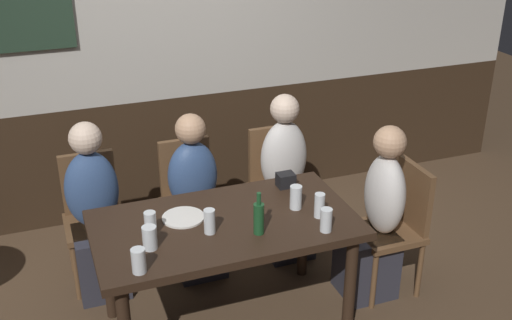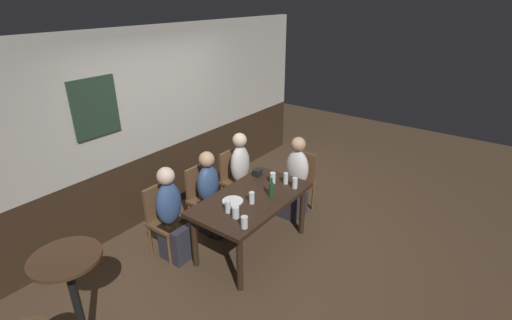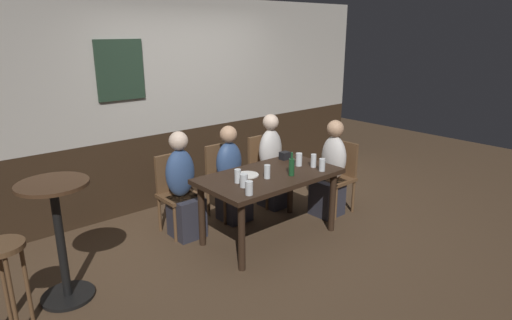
% 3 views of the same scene
% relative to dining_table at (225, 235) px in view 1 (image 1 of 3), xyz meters
% --- Properties ---
extents(wall_back, '(6.40, 0.13, 2.60)m').
position_rel_dining_table_xyz_m(wall_back, '(-0.01, 1.65, 0.65)').
color(wall_back, '#332316').
rests_on(wall_back, ground_plane).
extents(dining_table, '(1.51, 0.83, 0.74)m').
position_rel_dining_table_xyz_m(dining_table, '(0.00, 0.00, 0.00)').
color(dining_table, black).
rests_on(dining_table, ground_plane).
extents(chair_right_far, '(0.40, 0.40, 0.88)m').
position_rel_dining_table_xyz_m(chair_right_far, '(0.67, 0.83, -0.15)').
color(chair_right_far, brown).
rests_on(chair_right_far, ground_plane).
extents(chair_left_far, '(0.40, 0.40, 0.88)m').
position_rel_dining_table_xyz_m(chair_left_far, '(-0.67, 0.83, -0.15)').
color(chair_left_far, brown).
rests_on(chair_left_far, ground_plane).
extents(chair_mid_far, '(0.40, 0.40, 0.88)m').
position_rel_dining_table_xyz_m(chair_mid_far, '(0.00, 0.83, -0.15)').
color(chair_mid_far, brown).
rests_on(chair_mid_far, ground_plane).
extents(chair_head_east, '(0.40, 0.40, 0.88)m').
position_rel_dining_table_xyz_m(chair_head_east, '(1.17, 0.00, -0.15)').
color(chair_head_east, brown).
rests_on(chair_head_east, ground_plane).
extents(person_right_far, '(0.34, 0.37, 1.20)m').
position_rel_dining_table_xyz_m(person_right_far, '(0.67, 0.67, -0.14)').
color(person_right_far, '#2D2D38').
rests_on(person_right_far, ground_plane).
extents(person_left_far, '(0.34, 0.37, 1.18)m').
position_rel_dining_table_xyz_m(person_left_far, '(-0.67, 0.67, -0.15)').
color(person_left_far, '#2D2D38').
rests_on(person_left_far, ground_plane).
extents(person_mid_far, '(0.34, 0.37, 1.14)m').
position_rel_dining_table_xyz_m(person_mid_far, '(-0.00, 0.67, -0.16)').
color(person_mid_far, '#2D2D38').
rests_on(person_mid_far, ground_plane).
extents(person_head_east, '(0.37, 0.34, 1.18)m').
position_rel_dining_table_xyz_m(person_head_east, '(1.01, 0.00, -0.15)').
color(person_head_east, '#2D2D38').
rests_on(person_head_east, ground_plane).
extents(beer_glass_half, '(0.07, 0.07, 0.15)m').
position_rel_dining_table_xyz_m(beer_glass_half, '(0.44, 0.00, 0.15)').
color(beer_glass_half, silver).
rests_on(beer_glass_half, dining_table).
extents(pint_glass_amber, '(0.06, 0.06, 0.15)m').
position_rel_dining_table_xyz_m(pint_glass_amber, '(0.53, -0.14, 0.16)').
color(pint_glass_amber, silver).
rests_on(pint_glass_amber, dining_table).
extents(tumbler_short, '(0.07, 0.07, 0.13)m').
position_rel_dining_table_xyz_m(tumbler_short, '(-0.55, -0.32, 0.15)').
color(tumbler_short, silver).
rests_on(tumbler_short, dining_table).
extents(pint_glass_pale, '(0.07, 0.07, 0.14)m').
position_rel_dining_table_xyz_m(pint_glass_pale, '(-0.43, 0.01, 0.15)').
color(pint_glass_pale, silver).
rests_on(pint_glass_pale, dining_table).
extents(tumbler_water, '(0.08, 0.08, 0.13)m').
position_rel_dining_table_xyz_m(tumbler_water, '(-0.46, -0.13, 0.15)').
color(tumbler_water, silver).
rests_on(tumbler_water, dining_table).
extents(pint_glass_stout, '(0.07, 0.07, 0.14)m').
position_rel_dining_table_xyz_m(pint_glass_stout, '(0.50, -0.30, 0.15)').
color(pint_glass_stout, silver).
rests_on(pint_glass_stout, dining_table).
extents(highball_clear, '(0.06, 0.06, 0.14)m').
position_rel_dining_table_xyz_m(highball_clear, '(-0.12, -0.09, 0.16)').
color(highball_clear, silver).
rests_on(highball_clear, dining_table).
extents(beer_bottle_green, '(0.06, 0.06, 0.25)m').
position_rel_dining_table_xyz_m(beer_bottle_green, '(0.14, -0.19, 0.19)').
color(beer_bottle_green, '#194723').
rests_on(beer_bottle_green, dining_table).
extents(plate_white_large, '(0.25, 0.25, 0.01)m').
position_rel_dining_table_xyz_m(plate_white_large, '(-0.22, 0.12, 0.10)').
color(plate_white_large, white).
rests_on(plate_white_large, dining_table).
extents(condiment_caddy, '(0.11, 0.09, 0.09)m').
position_rel_dining_table_xyz_m(condiment_caddy, '(0.50, 0.28, 0.14)').
color(condiment_caddy, black).
rests_on(condiment_caddy, dining_table).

